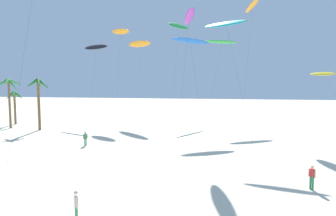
{
  "coord_description": "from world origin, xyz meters",
  "views": [
    {
      "loc": [
        6.75,
        -2.57,
        7.12
      ],
      "look_at": [
        1.98,
        19.86,
        5.26
      ],
      "focal_mm": 28.58,
      "sensor_mm": 36.0,
      "label": 1
    }
  ],
  "objects_px": {
    "flying_kite_0": "(226,24)",
    "flying_kite_7": "(120,32)",
    "palm_tree_1": "(9,87)",
    "flying_kite_10": "(190,41)",
    "flying_kite_6": "(139,44)",
    "flying_kite_5": "(252,6)",
    "flying_kite_4": "(178,26)",
    "flying_kite_1": "(323,74)",
    "palm_tree_0": "(14,97)",
    "flying_kite_3": "(96,47)",
    "person_mid_field": "(312,176)",
    "flying_kite_2": "(222,42)",
    "person_near_left": "(76,205)",
    "palm_tree_2": "(38,89)",
    "flying_kite_11": "(189,17)",
    "person_near_right": "(85,138)"
  },
  "relations": [
    {
      "from": "flying_kite_0",
      "to": "flying_kite_7",
      "type": "height_order",
      "value": "flying_kite_7"
    },
    {
      "from": "palm_tree_1",
      "to": "flying_kite_10",
      "type": "xyz_separation_m",
      "value": [
        30.18,
        4.74,
        7.48
      ]
    },
    {
      "from": "flying_kite_6",
      "to": "flying_kite_10",
      "type": "bearing_deg",
      "value": -39.73
    },
    {
      "from": "palm_tree_1",
      "to": "flying_kite_5",
      "type": "bearing_deg",
      "value": 11.14
    },
    {
      "from": "flying_kite_7",
      "to": "flying_kite_6",
      "type": "bearing_deg",
      "value": 6.5
    },
    {
      "from": "flying_kite_4",
      "to": "flying_kite_7",
      "type": "xyz_separation_m",
      "value": [
        -10.67,
        -8.41,
        -2.43
      ]
    },
    {
      "from": "flying_kite_1",
      "to": "flying_kite_7",
      "type": "bearing_deg",
      "value": -175.61
    },
    {
      "from": "palm_tree_0",
      "to": "flying_kite_3",
      "type": "bearing_deg",
      "value": 35.25
    },
    {
      "from": "person_mid_field",
      "to": "flying_kite_2",
      "type": "bearing_deg",
      "value": 101.96
    },
    {
      "from": "flying_kite_1",
      "to": "person_near_left",
      "type": "xyz_separation_m",
      "value": [
        -25.63,
        -43.68,
        -8.57
      ]
    },
    {
      "from": "palm_tree_2",
      "to": "flying_kite_4",
      "type": "height_order",
      "value": "flying_kite_4"
    },
    {
      "from": "flying_kite_2",
      "to": "palm_tree_1",
      "type": "bearing_deg",
      "value": -160.04
    },
    {
      "from": "flying_kite_11",
      "to": "person_near_left",
      "type": "height_order",
      "value": "flying_kite_11"
    },
    {
      "from": "palm_tree_0",
      "to": "flying_kite_0",
      "type": "relative_size",
      "value": 0.4
    },
    {
      "from": "palm_tree_2",
      "to": "flying_kite_11",
      "type": "height_order",
      "value": "flying_kite_11"
    },
    {
      "from": "person_near_right",
      "to": "flying_kite_7",
      "type": "bearing_deg",
      "value": 101.61
    },
    {
      "from": "flying_kite_0",
      "to": "person_near_right",
      "type": "xyz_separation_m",
      "value": [
        -16.39,
        -6.02,
        -14.07
      ]
    },
    {
      "from": "flying_kite_10",
      "to": "person_near_left",
      "type": "height_order",
      "value": "flying_kite_10"
    },
    {
      "from": "flying_kite_2",
      "to": "flying_kite_5",
      "type": "xyz_separation_m",
      "value": [
        4.88,
        -4.86,
        4.86
      ]
    },
    {
      "from": "flying_kite_0",
      "to": "flying_kite_3",
      "type": "distance_m",
      "value": 31.11
    },
    {
      "from": "palm_tree_1",
      "to": "flying_kite_10",
      "type": "height_order",
      "value": "flying_kite_10"
    },
    {
      "from": "flying_kite_0",
      "to": "flying_kite_2",
      "type": "height_order",
      "value": "flying_kite_2"
    },
    {
      "from": "palm_tree_0",
      "to": "flying_kite_2",
      "type": "distance_m",
      "value": 40.14
    },
    {
      "from": "palm_tree_1",
      "to": "person_mid_field",
      "type": "height_order",
      "value": "palm_tree_1"
    },
    {
      "from": "palm_tree_1",
      "to": "flying_kite_6",
      "type": "xyz_separation_m",
      "value": [
        18.32,
        14.6,
        8.87
      ]
    },
    {
      "from": "palm_tree_1",
      "to": "person_near_left",
      "type": "height_order",
      "value": "palm_tree_1"
    },
    {
      "from": "flying_kite_11",
      "to": "flying_kite_5",
      "type": "bearing_deg",
      "value": 59.6
    },
    {
      "from": "flying_kite_7",
      "to": "flying_kite_3",
      "type": "bearing_deg",
      "value": -167.28
    },
    {
      "from": "flying_kite_1",
      "to": "flying_kite_2",
      "type": "bearing_deg",
      "value": -166.66
    },
    {
      "from": "person_mid_field",
      "to": "person_near_right",
      "type": "bearing_deg",
      "value": 157.18
    },
    {
      "from": "palm_tree_0",
      "to": "flying_kite_0",
      "type": "distance_m",
      "value": 40.66
    },
    {
      "from": "flying_kite_0",
      "to": "person_near_right",
      "type": "bearing_deg",
      "value": -159.83
    },
    {
      "from": "palm_tree_0",
      "to": "flying_kite_11",
      "type": "distance_m",
      "value": 37.45
    },
    {
      "from": "flying_kite_10",
      "to": "person_near_right",
      "type": "relative_size",
      "value": 9.12
    },
    {
      "from": "flying_kite_2",
      "to": "flying_kite_6",
      "type": "height_order",
      "value": "flying_kite_6"
    },
    {
      "from": "palm_tree_2",
      "to": "person_near_left",
      "type": "height_order",
      "value": "palm_tree_2"
    },
    {
      "from": "palm_tree_1",
      "to": "flying_kite_5",
      "type": "relative_size",
      "value": 0.4
    },
    {
      "from": "palm_tree_2",
      "to": "flying_kite_2",
      "type": "bearing_deg",
      "value": 25.0
    },
    {
      "from": "person_near_right",
      "to": "person_near_left",
      "type": "bearing_deg",
      "value": -62.2
    },
    {
      "from": "flying_kite_3",
      "to": "flying_kite_4",
      "type": "relative_size",
      "value": 0.73
    },
    {
      "from": "flying_kite_2",
      "to": "flying_kite_10",
      "type": "bearing_deg",
      "value": -121.14
    },
    {
      "from": "flying_kite_7",
      "to": "person_mid_field",
      "type": "height_order",
      "value": "flying_kite_7"
    },
    {
      "from": "flying_kite_1",
      "to": "flying_kite_10",
      "type": "bearing_deg",
      "value": -152.28
    },
    {
      "from": "flying_kite_3",
      "to": "person_near_right",
      "type": "bearing_deg",
      "value": -66.48
    },
    {
      "from": "flying_kite_3",
      "to": "flying_kite_5",
      "type": "bearing_deg",
      "value": -9.68
    },
    {
      "from": "palm_tree_1",
      "to": "person_near_left",
      "type": "xyz_separation_m",
      "value": [
        28.25,
        -26.49,
        -6.0
      ]
    },
    {
      "from": "palm_tree_2",
      "to": "flying_kite_3",
      "type": "bearing_deg",
      "value": 76.64
    },
    {
      "from": "flying_kite_0",
      "to": "person_near_right",
      "type": "height_order",
      "value": "flying_kite_0"
    },
    {
      "from": "flying_kite_6",
      "to": "person_near_right",
      "type": "distance_m",
      "value": 28.49
    },
    {
      "from": "flying_kite_1",
      "to": "flying_kite_7",
      "type": "height_order",
      "value": "flying_kite_7"
    }
  ]
}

